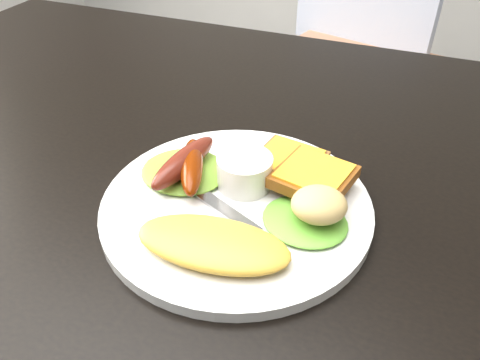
% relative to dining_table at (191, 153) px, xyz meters
% --- Properties ---
extents(dining_table, '(1.20, 0.80, 0.04)m').
position_rel_dining_table_xyz_m(dining_table, '(0.00, 0.00, 0.00)').
color(dining_table, black).
rests_on(dining_table, ground).
extents(dining_chair, '(0.58, 0.58, 0.06)m').
position_rel_dining_table_xyz_m(dining_chair, '(0.04, 0.94, -0.28)').
color(dining_chair, tan).
rests_on(dining_chair, ground).
extents(plate, '(0.28, 0.28, 0.01)m').
position_rel_dining_table_xyz_m(plate, '(0.11, -0.10, 0.03)').
color(plate, white).
rests_on(plate, dining_table).
extents(lettuce_left, '(0.10, 0.10, 0.01)m').
position_rel_dining_table_xyz_m(lettuce_left, '(0.04, -0.08, 0.04)').
color(lettuce_left, '#508716').
rests_on(lettuce_left, plate).
extents(lettuce_right, '(0.10, 0.09, 0.01)m').
position_rel_dining_table_xyz_m(lettuce_right, '(0.18, -0.11, 0.04)').
color(lettuce_right, '#5F9D22').
rests_on(lettuce_right, plate).
extents(omelette, '(0.15, 0.08, 0.02)m').
position_rel_dining_table_xyz_m(omelette, '(0.11, -0.18, 0.04)').
color(omelette, gold).
rests_on(omelette, plate).
extents(sausage_a, '(0.04, 0.11, 0.03)m').
position_rel_dining_table_xyz_m(sausage_a, '(0.04, -0.09, 0.05)').
color(sausage_a, maroon).
rests_on(sausage_a, lettuce_left).
extents(sausage_b, '(0.06, 0.10, 0.02)m').
position_rel_dining_table_xyz_m(sausage_b, '(0.05, -0.09, 0.05)').
color(sausage_b, '#702306').
rests_on(sausage_b, lettuce_left).
extents(ramekin, '(0.06, 0.06, 0.03)m').
position_rel_dining_table_xyz_m(ramekin, '(0.10, -0.07, 0.05)').
color(ramekin, white).
rests_on(ramekin, plate).
extents(toast_a, '(0.08, 0.08, 0.01)m').
position_rel_dining_table_xyz_m(toast_a, '(0.14, -0.03, 0.04)').
color(toast_a, brown).
rests_on(toast_a, plate).
extents(toast_b, '(0.09, 0.09, 0.01)m').
position_rel_dining_table_xyz_m(toast_b, '(0.17, -0.06, 0.05)').
color(toast_b, '#8E5B17').
rests_on(toast_b, toast_a).
extents(potato_salad, '(0.07, 0.07, 0.03)m').
position_rel_dining_table_xyz_m(potato_salad, '(0.19, -0.10, 0.06)').
color(potato_salad, beige).
rests_on(potato_salad, lettuce_right).
extents(fork, '(0.16, 0.08, 0.00)m').
position_rel_dining_table_xyz_m(fork, '(0.07, -0.11, 0.03)').
color(fork, '#ADAFB7').
rests_on(fork, plate).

